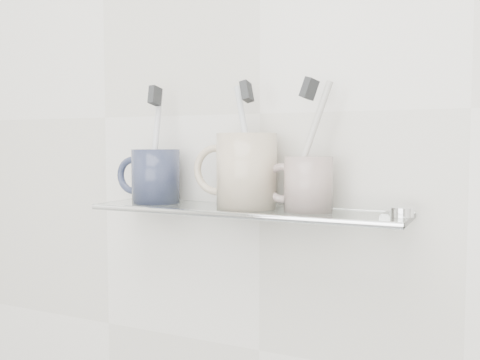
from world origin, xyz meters
The scene contains 18 objects.
wall_back centered at (0.00, 1.10, 1.25)m, with size 2.50×2.50×0.00m, color silver.
shelf_glass centered at (0.00, 1.04, 1.10)m, with size 0.50×0.12×0.01m, color silver.
shelf_rail centered at (0.00, 0.98, 1.10)m, with size 0.01×0.01×0.50m, color silver.
bracket_left centered at (-0.21, 1.09, 1.09)m, with size 0.02×0.02×0.03m, color silver.
bracket_right centered at (0.21, 1.09, 1.09)m, with size 0.02×0.02×0.03m, color silver.
mug_left centered at (-0.17, 1.04, 1.15)m, with size 0.08×0.08×0.09m, color #1F263F.
mug_left_handle centered at (-0.21, 1.04, 1.15)m, with size 0.07×0.07×0.01m, color #1F263F.
toothbrush_left centered at (-0.17, 1.04, 1.20)m, with size 0.01×0.01×0.19m, color silver.
bristles_left centered at (-0.17, 1.04, 1.28)m, with size 0.01×0.02×0.03m, color #292A2B.
mug_center centered at (0.00, 1.04, 1.16)m, with size 0.09×0.09×0.12m, color beige.
mug_center_handle centered at (-0.05, 1.04, 1.16)m, with size 0.08×0.08×0.01m, color beige.
toothbrush_center centered at (0.00, 1.04, 1.20)m, with size 0.01×0.01×0.19m, color silver.
bristles_center centered at (0.00, 1.04, 1.28)m, with size 0.01×0.02×0.03m, color #292A2B.
mug_right centered at (0.10, 1.04, 1.14)m, with size 0.07×0.07×0.08m, color silver.
mug_right_handle centered at (0.06, 1.04, 1.14)m, with size 0.06×0.06×0.01m, color silver.
toothbrush_right centered at (0.10, 1.04, 1.20)m, with size 0.01×0.01×0.19m, color beige.
bristles_right centered at (0.10, 1.04, 1.28)m, with size 0.01×0.02×0.03m, color #292A2B.
chrome_cap centered at (0.24, 1.04, 1.11)m, with size 0.03×0.03×0.01m, color silver.
Camera 1 is at (0.35, 0.29, 1.20)m, focal length 40.00 mm.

